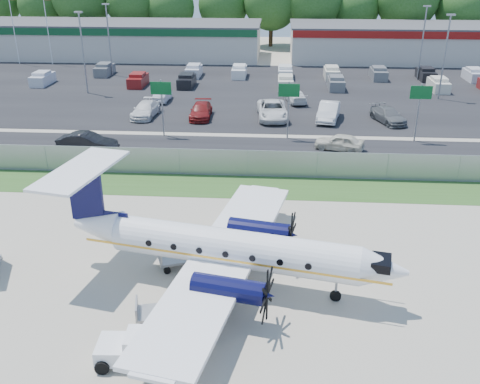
# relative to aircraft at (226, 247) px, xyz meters

# --- Properties ---
(ground) EXTENTS (170.00, 170.00, 0.00)m
(ground) POSITION_rel_aircraft_xyz_m (0.26, -0.05, -2.05)
(ground) COLOR #B2A997
(ground) RESTS_ON ground
(grass_verge) EXTENTS (170.00, 4.00, 0.02)m
(grass_verge) POSITION_rel_aircraft_xyz_m (0.26, 11.95, -2.04)
(grass_verge) COLOR #2D561E
(grass_verge) RESTS_ON ground
(access_road) EXTENTS (170.00, 8.00, 0.02)m
(access_road) POSITION_rel_aircraft_xyz_m (0.26, 18.95, -2.04)
(access_road) COLOR black
(access_road) RESTS_ON ground
(parking_lot) EXTENTS (170.00, 32.00, 0.02)m
(parking_lot) POSITION_rel_aircraft_xyz_m (0.26, 39.95, -2.04)
(parking_lot) COLOR black
(parking_lot) RESTS_ON ground
(perimeter_fence) EXTENTS (120.00, 0.06, 1.99)m
(perimeter_fence) POSITION_rel_aircraft_xyz_m (0.26, 13.95, -1.05)
(perimeter_fence) COLOR gray
(perimeter_fence) RESTS_ON ground
(building_west) EXTENTS (46.40, 12.40, 5.24)m
(building_west) POSITION_rel_aircraft_xyz_m (-23.74, 61.93, 0.58)
(building_west) COLOR beige
(building_west) RESTS_ON ground
(building_east) EXTENTS (44.40, 12.40, 5.24)m
(building_east) POSITION_rel_aircraft_xyz_m (26.26, 61.93, 0.58)
(building_east) COLOR beige
(building_east) RESTS_ON ground
(sign_left) EXTENTS (1.80, 0.26, 5.00)m
(sign_left) POSITION_rel_aircraft_xyz_m (-7.74, 22.85, 1.56)
(sign_left) COLOR gray
(sign_left) RESTS_ON ground
(sign_mid) EXTENTS (1.80, 0.26, 5.00)m
(sign_mid) POSITION_rel_aircraft_xyz_m (3.26, 22.85, 1.56)
(sign_mid) COLOR gray
(sign_mid) RESTS_ON ground
(sign_right) EXTENTS (1.80, 0.26, 5.00)m
(sign_right) POSITION_rel_aircraft_xyz_m (14.26, 22.85, 1.56)
(sign_right) COLOR gray
(sign_right) RESTS_ON ground
(flagpole_west) EXTENTS (1.06, 0.12, 10.00)m
(flagpole_west) POSITION_rel_aircraft_xyz_m (-35.67, 54.95, 3.59)
(flagpole_west) COLOR white
(flagpole_west) RESTS_ON ground
(flagpole_east) EXTENTS (1.06, 0.12, 10.00)m
(flagpole_east) POSITION_rel_aircraft_xyz_m (-30.67, 54.95, 3.59)
(flagpole_east) COLOR white
(flagpole_east) RESTS_ON ground
(light_pole_nw) EXTENTS (0.90, 0.35, 9.09)m
(light_pole_nw) POSITION_rel_aircraft_xyz_m (-19.74, 37.95, 3.18)
(light_pole_nw) COLOR gray
(light_pole_nw) RESTS_ON ground
(light_pole_ne) EXTENTS (0.90, 0.35, 9.09)m
(light_pole_ne) POSITION_rel_aircraft_xyz_m (20.26, 37.95, 3.18)
(light_pole_ne) COLOR gray
(light_pole_ne) RESTS_ON ground
(light_pole_sw) EXTENTS (0.90, 0.35, 9.09)m
(light_pole_sw) POSITION_rel_aircraft_xyz_m (-19.74, 47.95, 3.18)
(light_pole_sw) COLOR gray
(light_pole_sw) RESTS_ON ground
(light_pole_se) EXTENTS (0.90, 0.35, 9.09)m
(light_pole_se) POSITION_rel_aircraft_xyz_m (20.26, 47.95, 3.18)
(light_pole_se) COLOR gray
(light_pole_se) RESTS_ON ground
(tree_line) EXTENTS (112.00, 6.00, 14.00)m
(tree_line) POSITION_rel_aircraft_xyz_m (0.26, 73.95, -2.05)
(tree_line) COLOR #224F17
(tree_line) RESTS_ON ground
(aircraft) EXTENTS (17.41, 17.06, 5.31)m
(aircraft) POSITION_rel_aircraft_xyz_m (0.00, 0.00, 0.00)
(aircraft) COLOR white
(aircraft) RESTS_ON ground
(pushback_tug) EXTENTS (2.49, 1.83, 1.31)m
(pushback_tug) POSITION_rel_aircraft_xyz_m (-3.29, -5.71, -1.43)
(pushback_tug) COLOR white
(pushback_tug) RESTS_ON ground
(baggage_cart_near) EXTENTS (2.37, 1.88, 1.08)m
(baggage_cart_near) POSITION_rel_aircraft_xyz_m (-2.62, 1.44, -1.55)
(baggage_cart_near) COLOR gray
(baggage_cart_near) RESTS_ON ground
(baggage_cart_far) EXTENTS (2.24, 1.62, 1.06)m
(baggage_cart_far) POSITION_rel_aircraft_xyz_m (-2.69, -3.13, -1.56)
(baggage_cart_far) COLOR gray
(baggage_cart_far) RESTS_ON ground
(cone_starboard_wing) EXTENTS (0.37, 0.37, 0.52)m
(cone_starboard_wing) POSITION_rel_aircraft_xyz_m (2.42, 9.97, -1.81)
(cone_starboard_wing) COLOR #E14307
(cone_starboard_wing) RESTS_ON ground
(road_car_west) EXTENTS (5.03, 2.22, 1.60)m
(road_car_west) POSITION_rel_aircraft_xyz_m (-13.07, 18.18, -2.05)
(road_car_west) COLOR black
(road_car_west) RESTS_ON ground
(road_car_mid) EXTENTS (4.33, 2.72, 1.38)m
(road_car_mid) POSITION_rel_aircraft_xyz_m (7.50, 20.14, -2.05)
(road_car_mid) COLOR beige
(road_car_mid) RESTS_ON ground
(parked_car_a) EXTENTS (2.39, 5.15, 1.45)m
(parked_car_a) POSITION_rel_aircraft_xyz_m (-10.73, 28.74, -2.05)
(parked_car_a) COLOR silver
(parked_car_a) RESTS_ON ground
(parked_car_b) EXTENTS (2.15, 4.98, 1.43)m
(parked_car_b) POSITION_rel_aircraft_xyz_m (-5.19, 28.73, -2.05)
(parked_car_b) COLOR maroon
(parked_car_b) RESTS_ON ground
(parked_car_c) EXTENTS (3.35, 6.35, 1.70)m
(parked_car_c) POSITION_rel_aircraft_xyz_m (1.85, 29.02, -2.05)
(parked_car_c) COLOR silver
(parked_car_c) RESTS_ON ground
(parked_car_d) EXTENTS (2.77, 5.45, 1.71)m
(parked_car_d) POSITION_rel_aircraft_xyz_m (7.30, 28.80, -2.05)
(parked_car_d) COLOR silver
(parked_car_d) RESTS_ON ground
(parked_car_e) EXTENTS (3.43, 5.18, 1.39)m
(parked_car_e) POSITION_rel_aircraft_xyz_m (12.96, 28.45, -2.05)
(parked_car_e) COLOR #595B5E
(parked_car_e) RESTS_ON ground
(parked_car_f) EXTENTS (1.49, 3.92, 1.28)m
(parked_car_f) POSITION_rel_aircraft_xyz_m (-10.27, 34.81, -2.05)
(parked_car_f) COLOR silver
(parked_car_f) RESTS_ON ground
(parked_car_g) EXTENTS (2.71, 4.81, 1.32)m
(parked_car_g) POSITION_rel_aircraft_xyz_m (4.28, 35.38, -2.05)
(parked_car_g) COLOR silver
(parked_car_g) RESTS_ON ground
(far_parking_rows) EXTENTS (56.00, 10.00, 1.60)m
(far_parking_rows) POSITION_rel_aircraft_xyz_m (0.26, 44.95, -2.05)
(far_parking_rows) COLOR gray
(far_parking_rows) RESTS_ON ground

